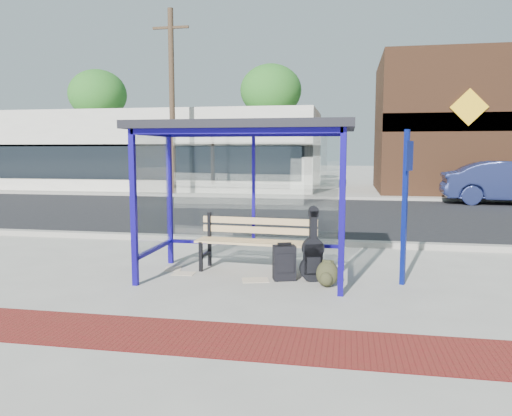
% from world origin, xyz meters
% --- Properties ---
extents(ground, '(120.00, 120.00, 0.00)m').
position_xyz_m(ground, '(0.00, 0.00, 0.00)').
color(ground, '#B2ADA0').
rests_on(ground, ground).
extents(brick_paver_strip, '(60.00, 1.00, 0.01)m').
position_xyz_m(brick_paver_strip, '(0.00, -2.60, 0.01)').
color(brick_paver_strip, maroon).
rests_on(brick_paver_strip, ground).
extents(curb_near, '(60.00, 0.25, 0.12)m').
position_xyz_m(curb_near, '(0.00, 2.90, 0.06)').
color(curb_near, gray).
rests_on(curb_near, ground).
extents(street_asphalt, '(60.00, 10.00, 0.00)m').
position_xyz_m(street_asphalt, '(0.00, 8.00, 0.00)').
color(street_asphalt, black).
rests_on(street_asphalt, ground).
extents(curb_far, '(60.00, 0.25, 0.12)m').
position_xyz_m(curb_far, '(0.00, 13.10, 0.06)').
color(curb_far, gray).
rests_on(curb_far, ground).
extents(far_sidewalk, '(60.00, 4.00, 0.01)m').
position_xyz_m(far_sidewalk, '(0.00, 15.00, 0.00)').
color(far_sidewalk, '#B2ADA0').
rests_on(far_sidewalk, ground).
extents(bus_shelter, '(3.30, 1.80, 2.42)m').
position_xyz_m(bus_shelter, '(0.00, 0.07, 2.07)').
color(bus_shelter, '#170D8F').
rests_on(bus_shelter, ground).
extents(storefront_white, '(18.00, 6.04, 4.00)m').
position_xyz_m(storefront_white, '(-9.00, 17.99, 2.00)').
color(storefront_white, silver).
rests_on(storefront_white, ground).
extents(storefront_brown, '(10.00, 7.08, 6.40)m').
position_xyz_m(storefront_brown, '(8.00, 18.49, 3.20)').
color(storefront_brown, '#59331E').
rests_on(storefront_brown, ground).
extents(tree_left, '(3.60, 3.60, 7.03)m').
position_xyz_m(tree_left, '(-14.00, 22.00, 5.45)').
color(tree_left, '#4C3826').
rests_on(tree_left, ground).
extents(tree_mid, '(3.60, 3.60, 7.03)m').
position_xyz_m(tree_mid, '(-3.00, 22.00, 5.45)').
color(tree_mid, '#4C3826').
rests_on(tree_mid, ground).
extents(utility_pole_west, '(1.60, 0.24, 8.00)m').
position_xyz_m(utility_pole_west, '(-6.00, 13.40, 4.11)').
color(utility_pole_west, '#4C3826').
rests_on(utility_pole_west, ground).
extents(bench, '(2.01, 0.62, 0.94)m').
position_xyz_m(bench, '(0.10, 0.47, 0.53)').
color(bench, black).
rests_on(bench, ground).
extents(guitar_bag, '(0.41, 0.22, 1.09)m').
position_xyz_m(guitar_bag, '(1.07, -0.05, 0.40)').
color(guitar_bag, black).
rests_on(guitar_bag, ground).
extents(suitcase, '(0.39, 0.31, 0.59)m').
position_xyz_m(suitcase, '(0.63, -0.06, 0.27)').
color(suitcase, black).
rests_on(suitcase, ground).
extents(backpack, '(0.34, 0.32, 0.39)m').
position_xyz_m(backpack, '(1.30, -0.31, 0.19)').
color(backpack, '#2D2E19').
rests_on(backpack, ground).
extents(sign_post, '(0.15, 0.27, 2.29)m').
position_xyz_m(sign_post, '(2.41, 0.02, 1.29)').
color(sign_post, navy).
rests_on(sign_post, ground).
extents(newspaper_a, '(0.35, 0.40, 0.01)m').
position_xyz_m(newspaper_a, '(-1.30, 0.31, 0.00)').
color(newspaper_a, white).
rests_on(newspaper_a, ground).
extents(newspaper_b, '(0.36, 0.29, 0.01)m').
position_xyz_m(newspaper_b, '(-1.02, 0.04, 0.00)').
color(newspaper_b, white).
rests_on(newspaper_b, ground).
extents(newspaper_c, '(0.48, 0.42, 0.01)m').
position_xyz_m(newspaper_c, '(0.20, -0.15, 0.00)').
color(newspaper_c, white).
rests_on(newspaper_c, ground).
extents(parked_car, '(4.95, 1.98, 1.60)m').
position_xyz_m(parked_car, '(7.53, 12.35, 0.80)').
color(parked_car, '#1C244E').
rests_on(parked_car, ground).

